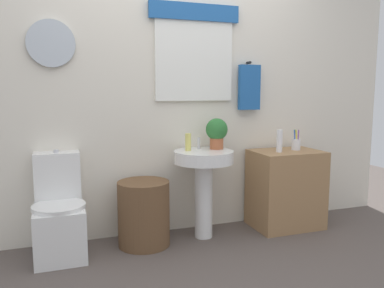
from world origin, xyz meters
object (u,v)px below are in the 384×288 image
object	(u,v)px
lotion_bottle	(279,141)
toothbrush_cup	(296,144)
toilet	(59,216)
soap_bottle	(188,142)
potted_plant	(217,132)
laundry_hamper	(144,213)
wooden_cabinet	(286,189)
pedestal_sink	(204,173)

from	to	relation	value
lotion_bottle	toothbrush_cup	bearing A→B (deg)	15.72
toilet	soap_bottle	bearing A→B (deg)	0.66
potted_plant	lotion_bottle	world-z (taller)	potted_plant
soap_bottle	laundry_hamper	bearing A→B (deg)	-172.75
wooden_cabinet	lotion_bottle	bearing A→B (deg)	-159.36
soap_bottle	lotion_bottle	distance (m)	0.82
wooden_cabinet	toothbrush_cup	world-z (taller)	toothbrush_cup
soap_bottle	toothbrush_cup	distance (m)	1.03
wooden_cabinet	lotion_bottle	xyz separation A→B (m)	(-0.11, -0.04, 0.45)
potted_plant	lotion_bottle	xyz separation A→B (m)	(0.55, -0.10, -0.09)
toothbrush_cup	wooden_cabinet	bearing A→B (deg)	-169.45
lotion_bottle	toothbrush_cup	size ratio (longest dim) A/B	1.06
pedestal_sink	potted_plant	size ratio (longest dim) A/B	2.83
toilet	wooden_cabinet	xyz separation A→B (m)	(1.95, -0.04, 0.06)
toilet	pedestal_sink	bearing A→B (deg)	-1.90
wooden_cabinet	potted_plant	size ratio (longest dim) A/B	2.68
laundry_hamper	soap_bottle	bearing A→B (deg)	7.25
lotion_bottle	potted_plant	bearing A→B (deg)	169.77
toothbrush_cup	soap_bottle	bearing A→B (deg)	178.31
laundry_hamper	toothbrush_cup	distance (m)	1.50
laundry_hamper	toothbrush_cup	size ratio (longest dim) A/B	2.82
pedestal_sink	potted_plant	distance (m)	0.37
pedestal_sink	toothbrush_cup	world-z (taller)	toothbrush_cup
laundry_hamper	pedestal_sink	bearing A→B (deg)	0.00
wooden_cabinet	soap_bottle	bearing A→B (deg)	176.89
soap_bottle	potted_plant	xyz separation A→B (m)	(0.26, 0.01, 0.08)
toilet	laundry_hamper	size ratio (longest dim) A/B	1.50
toilet	toothbrush_cup	size ratio (longest dim) A/B	4.24
lotion_bottle	toothbrush_cup	xyz separation A→B (m)	(0.21, 0.06, -0.04)
lotion_bottle	toothbrush_cup	distance (m)	0.22
wooden_cabinet	toothbrush_cup	xyz separation A→B (m)	(0.11, 0.02, 0.40)
soap_bottle	potted_plant	world-z (taller)	potted_plant
potted_plant	pedestal_sink	bearing A→B (deg)	-156.80
pedestal_sink	toothbrush_cup	distance (m)	0.93
laundry_hamper	toothbrush_cup	xyz separation A→B (m)	(1.42, 0.02, 0.49)
wooden_cabinet	potted_plant	bearing A→B (deg)	174.81
toilet	toothbrush_cup	world-z (taller)	toothbrush_cup
toilet	toothbrush_cup	xyz separation A→B (m)	(2.06, -0.02, 0.46)
laundry_hamper	potted_plant	distance (m)	0.91
wooden_cabinet	pedestal_sink	bearing A→B (deg)	180.00
wooden_cabinet	lotion_bottle	size ratio (longest dim) A/B	3.55
toilet	soap_bottle	distance (m)	1.16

